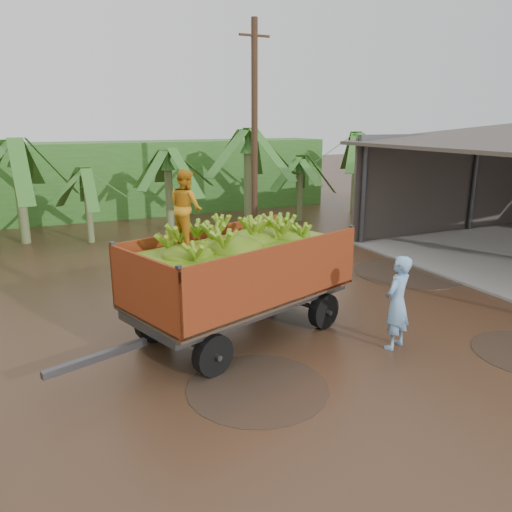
{
  "coord_description": "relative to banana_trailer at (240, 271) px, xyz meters",
  "views": [
    {
      "loc": [
        -6.27,
        -9.51,
        4.62
      ],
      "look_at": [
        -1.61,
        0.47,
        1.62
      ],
      "focal_mm": 35.0,
      "sensor_mm": 36.0,
      "label": 1
    }
  ],
  "objects": [
    {
      "name": "utility_pole",
      "position": [
        4.11,
        8.13,
        2.68
      ],
      "size": [
        1.2,
        0.24,
        8.18
      ],
      "color": "#47301E",
      "rests_on": "ground"
    },
    {
      "name": "banana_plants",
      "position": [
        -2.33,
        7.28,
        0.43
      ],
      "size": [
        24.88,
        20.38,
        4.35
      ],
      "color": "#2D661E",
      "rests_on": "ground"
    },
    {
      "name": "banana_trailer",
      "position": [
        0.0,
        0.0,
        0.0
      ],
      "size": [
        6.83,
        3.77,
        3.72
      ],
      "rotation": [
        0.0,
        0.0,
        0.32
      ],
      "color": "#B7401A",
      "rests_on": "ground"
    },
    {
      "name": "ground",
      "position": [
        2.23,
        0.03,
        -1.47
      ],
      "size": [
        100.0,
        100.0,
        0.0
      ],
      "primitive_type": "plane",
      "color": "black",
      "rests_on": "ground"
    },
    {
      "name": "hedge_north",
      "position": [
        0.23,
        16.03,
        0.33
      ],
      "size": [
        22.0,
        3.0,
        3.6
      ],
      "primitive_type": "cube",
      "color": "#2D661E",
      "rests_on": "ground"
    },
    {
      "name": "man_blue",
      "position": [
        2.67,
        -1.97,
        -0.47
      ],
      "size": [
        0.86,
        0.73,
        1.99
      ],
      "primitive_type": "imported",
      "rotation": [
        0.0,
        0.0,
        3.55
      ],
      "color": "#79ACDD",
      "rests_on": "ground"
    }
  ]
}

